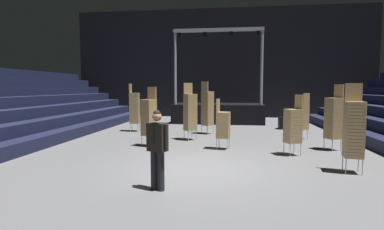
% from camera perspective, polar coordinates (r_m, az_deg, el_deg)
% --- Properties ---
extents(ground_plane, '(22.00, 30.00, 0.10)m').
position_cam_1_polar(ground_plane, '(8.52, 1.34, -10.14)').
color(ground_plane, slate).
extents(arena_end_wall, '(22.00, 0.30, 8.00)m').
position_cam_1_polar(arena_end_wall, '(23.26, 5.39, 9.54)').
color(arena_end_wall, black).
rests_on(arena_end_wall, ground_plane).
extents(stage_riser, '(5.59, 2.78, 5.65)m').
position_cam_1_polar(stage_riser, '(19.46, 4.90, 0.63)').
color(stage_riser, black).
rests_on(stage_riser, ground_plane).
extents(man_with_tie, '(0.56, 0.37, 1.72)m').
position_cam_1_polar(man_with_tie, '(6.57, -6.50, -5.61)').
color(man_with_tie, black).
rests_on(man_with_tie, ground_plane).
extents(chair_stack_front_left, '(0.59, 0.59, 2.31)m').
position_cam_1_polar(chair_stack_front_left, '(11.79, 24.82, -0.42)').
color(chair_stack_front_left, '#B2B5BA').
rests_on(chair_stack_front_left, ground_plane).
extents(chair_stack_front_right, '(0.49, 0.49, 2.31)m').
position_cam_1_polar(chair_stack_front_right, '(8.84, 27.87, -2.22)').
color(chair_stack_front_right, '#B2B5BA').
rests_on(chair_stack_front_right, ground_plane).
extents(chair_stack_mid_left, '(0.57, 0.57, 1.96)m').
position_cam_1_polar(chair_stack_mid_left, '(10.44, 18.27, -1.79)').
color(chair_stack_mid_left, '#B2B5BA').
rests_on(chair_stack_mid_left, ground_plane).
extents(chair_stack_mid_right, '(0.48, 0.48, 2.39)m').
position_cam_1_polar(chair_stack_mid_right, '(15.60, -10.65, 1.36)').
color(chair_stack_mid_right, '#B2B5BA').
rests_on(chair_stack_mid_right, ground_plane).
extents(chair_stack_mid_centre, '(0.62, 0.62, 2.48)m').
position_cam_1_polar(chair_stack_mid_centre, '(14.53, 2.87, 1.33)').
color(chair_stack_mid_centre, '#B2B5BA').
rests_on(chair_stack_mid_centre, ground_plane).
extents(chair_stack_rear_left, '(0.62, 0.62, 1.96)m').
position_cam_1_polar(chair_stack_rear_left, '(13.86, 19.74, -0.19)').
color(chair_stack_rear_left, '#B2B5BA').
rests_on(chair_stack_rear_left, ground_plane).
extents(chair_stack_rear_right, '(0.62, 0.62, 2.39)m').
position_cam_1_polar(chair_stack_rear_right, '(12.80, -0.34, 0.64)').
color(chair_stack_rear_right, '#B2B5BA').
rests_on(chair_stack_rear_right, ground_plane).
extents(chair_stack_rear_centre, '(0.59, 0.59, 2.22)m').
position_cam_1_polar(chair_stack_rear_centre, '(11.55, -8.03, -0.31)').
color(chair_stack_rear_centre, '#B2B5BA').
rests_on(chair_stack_rear_centre, ground_plane).
extents(chair_stack_aisle_left, '(0.51, 0.51, 1.79)m').
position_cam_1_polar(chair_stack_aisle_left, '(10.94, 5.78, -1.69)').
color(chair_stack_aisle_left, '#B2B5BA').
rests_on(chair_stack_aisle_left, ground_plane).
extents(equipment_road_case, '(0.90, 0.61, 0.64)m').
position_cam_1_polar(equipment_road_case, '(17.05, 17.34, -1.42)').
color(equipment_road_case, black).
rests_on(equipment_road_case, ground_plane).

